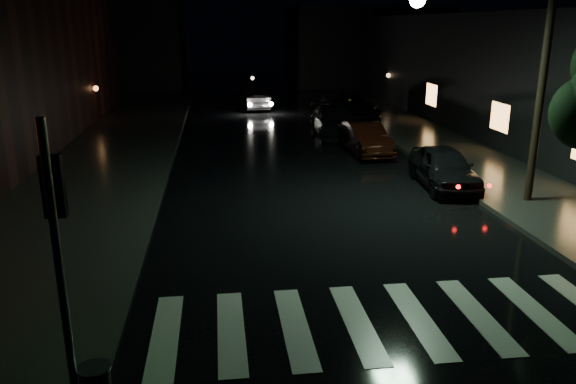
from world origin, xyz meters
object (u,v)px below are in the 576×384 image
object	(u,v)px
parked_car_d	(350,107)
oncoming_car	(253,98)
parked_car_a	(444,167)
parked_car_c	(335,121)
parked_car_b	(365,139)

from	to	relation	value
parked_car_d	oncoming_car	bearing A→B (deg)	132.78
parked_car_a	parked_car_c	distance (m)	9.93
parked_car_b	oncoming_car	size ratio (longest dim) A/B	0.92
parked_car_d	oncoming_car	size ratio (longest dim) A/B	1.26
parked_car_a	parked_car_c	bearing A→B (deg)	104.64
parked_car_d	parked_car_c	bearing A→B (deg)	-114.32
parked_car_b	oncoming_car	distance (m)	14.64
parked_car_b	oncoming_car	bearing A→B (deg)	103.26
parked_car_d	oncoming_car	distance (m)	7.62
parked_car_a	parked_car_b	distance (m)	5.59
parked_car_d	oncoming_car	world-z (taller)	parked_car_d
parked_car_c	parked_car_d	distance (m)	4.67
parked_car_d	parked_car_a	bearing A→B (deg)	-91.63
parked_car_a	parked_car_b	xyz separation A→B (m)	(-1.36, 5.43, -0.03)
parked_car_a	parked_car_d	size ratio (longest dim) A/B	0.74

